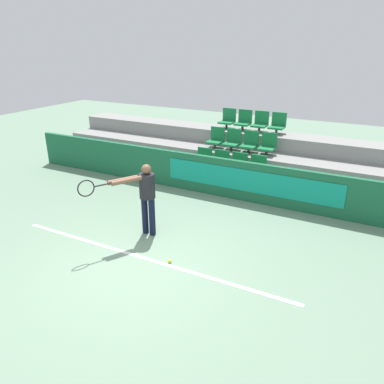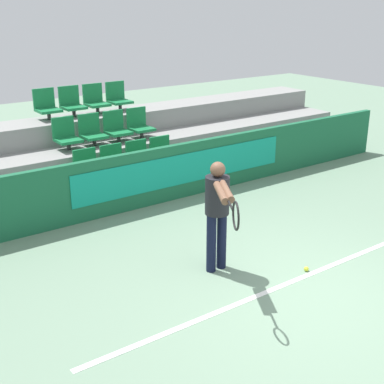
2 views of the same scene
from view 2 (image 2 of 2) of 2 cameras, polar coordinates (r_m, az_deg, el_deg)
ground_plane at (r=6.87m, az=11.85°, el=-10.78°), size 30.00×30.00×0.00m
court_baseline at (r=7.06m, az=9.86°, el=-9.69°), size 5.85×0.08×0.01m
barrier_wall at (r=9.36m, az=-4.89°, el=1.48°), size 12.16×0.14×1.01m
bleacher_tier_front at (r=9.87m, az=-6.47°, el=0.57°), size 11.76×0.86×0.41m
bleacher_tier_middle at (r=10.53m, az=-8.83°, el=2.89°), size 11.76×0.86×0.83m
bleacher_tier_back at (r=11.22m, az=-10.91°, el=4.93°), size 11.76×0.86×1.24m
stadium_chair_0 at (r=9.50m, az=-11.03°, el=2.50°), size 0.43×0.44×0.58m
stadium_chair_1 at (r=9.71m, az=-8.26°, el=3.06°), size 0.43×0.44×0.58m
stadium_chair_2 at (r=9.95m, az=-5.62°, el=3.58°), size 0.43×0.44×0.58m
stadium_chair_3 at (r=10.21m, az=-3.10°, el=4.07°), size 0.43×0.44×0.58m
stadium_chair_4 at (r=10.15m, az=-13.27°, el=5.90°), size 0.43×0.44×0.58m
stadium_chair_5 at (r=10.35m, az=-10.62°, el=6.36°), size 0.43×0.44×0.58m
stadium_chair_6 at (r=10.57m, az=-8.07°, el=6.79°), size 0.43×0.44×0.58m
stadium_chair_7 at (r=10.82m, az=-5.62°, el=7.18°), size 0.43×0.44×0.58m
stadium_chair_8 at (r=10.85m, az=-15.24°, el=8.86°), size 0.43×0.44×0.58m
stadium_chair_9 at (r=11.04m, az=-12.71°, el=9.25°), size 0.43×0.44×0.58m
stadium_chair_10 at (r=11.25m, az=-10.26°, el=9.61°), size 0.43×0.44×0.58m
stadium_chair_11 at (r=11.48m, az=-7.90°, el=9.94°), size 0.43×0.44×0.58m
tennis_player at (r=6.88m, az=2.80°, el=-1.59°), size 0.84×1.37×1.52m
tennis_ball at (r=7.43m, az=12.10°, el=-8.02°), size 0.07×0.07×0.07m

